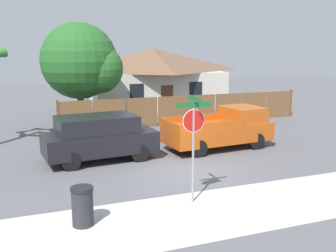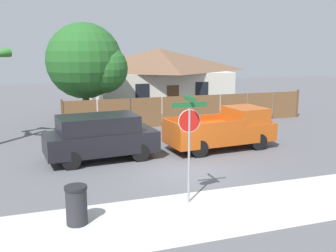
% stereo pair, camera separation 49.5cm
% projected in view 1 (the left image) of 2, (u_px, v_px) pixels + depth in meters
% --- Properties ---
extents(ground_plane, '(80.00, 80.00, 0.00)m').
position_uv_depth(ground_plane, '(188.00, 172.00, 14.87)').
color(ground_plane, '#56565B').
extents(sidewalk_strip, '(36.00, 3.20, 0.01)m').
position_uv_depth(sidewalk_strip, '(237.00, 208.00, 11.57)').
color(sidewalk_strip, beige).
rests_on(sidewalk_strip, ground).
extents(wooden_fence, '(15.45, 0.12, 1.86)m').
position_uv_depth(wooden_fence, '(187.00, 110.00, 24.02)').
color(wooden_fence, brown).
rests_on(wooden_fence, ground).
extents(house, '(10.73, 6.91, 4.57)m').
position_uv_depth(house, '(153.00, 77.00, 30.61)').
color(house, beige).
rests_on(house, ground).
extents(oak_tree, '(4.70, 4.47, 6.09)m').
position_uv_depth(oak_tree, '(83.00, 63.00, 23.04)').
color(oak_tree, brown).
rests_on(oak_tree, ground).
extents(red_suv, '(4.71, 2.39, 1.89)m').
position_uv_depth(red_suv, '(99.00, 137.00, 16.24)').
color(red_suv, black).
rests_on(red_suv, ground).
extents(orange_pickup, '(5.14, 2.43, 1.88)m').
position_uv_depth(orange_pickup, '(222.00, 129.00, 18.29)').
color(orange_pickup, '#B74C14').
rests_on(orange_pickup, ground).
extents(stop_sign, '(1.09, 0.98, 3.26)m').
position_uv_depth(stop_sign, '(193.00, 130.00, 11.58)').
color(stop_sign, gray).
rests_on(stop_sign, ground).
extents(trash_bin, '(0.60, 0.60, 1.06)m').
position_uv_depth(trash_bin, '(83.00, 206.00, 10.34)').
color(trash_bin, '#28282D').
rests_on(trash_bin, ground).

